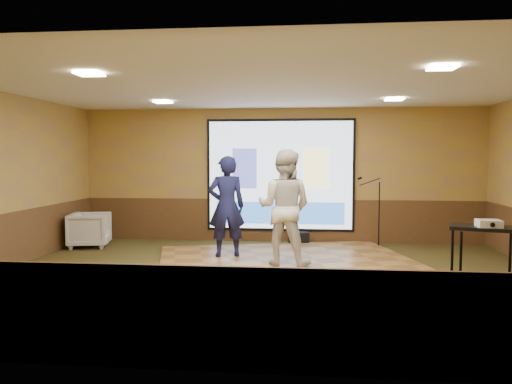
# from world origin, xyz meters

# --- Properties ---
(ground) EXTENTS (9.00, 9.00, 0.00)m
(ground) POSITION_xyz_m (0.00, 0.00, 0.00)
(ground) COLOR #2C3A1A
(ground) RESTS_ON ground
(room_shell) EXTENTS (9.04, 7.04, 3.02)m
(room_shell) POSITION_xyz_m (0.00, 0.00, 2.09)
(room_shell) COLOR #A98346
(room_shell) RESTS_ON ground
(wainscot_back) EXTENTS (9.00, 0.04, 0.95)m
(wainscot_back) POSITION_xyz_m (0.00, 3.48, 0.47)
(wainscot_back) COLOR #4B3419
(wainscot_back) RESTS_ON ground
(wainscot_front) EXTENTS (9.00, 0.04, 0.95)m
(wainscot_front) POSITION_xyz_m (0.00, -3.48, 0.47)
(wainscot_front) COLOR #4B3419
(wainscot_front) RESTS_ON ground
(wainscot_left) EXTENTS (0.04, 7.00, 0.95)m
(wainscot_left) POSITION_xyz_m (-4.48, 0.00, 0.47)
(wainscot_left) COLOR #4B3419
(wainscot_left) RESTS_ON ground
(projector_screen) EXTENTS (3.32, 0.06, 2.52)m
(projector_screen) POSITION_xyz_m (0.00, 3.44, 1.47)
(projector_screen) COLOR black
(projector_screen) RESTS_ON room_shell
(downlight_nw) EXTENTS (0.32, 0.32, 0.02)m
(downlight_nw) POSITION_xyz_m (-2.20, 1.80, 2.97)
(downlight_nw) COLOR #FFE9BF
(downlight_nw) RESTS_ON room_shell
(downlight_ne) EXTENTS (0.32, 0.32, 0.02)m
(downlight_ne) POSITION_xyz_m (2.20, 1.80, 2.97)
(downlight_ne) COLOR #FFE9BF
(downlight_ne) RESTS_ON room_shell
(downlight_sw) EXTENTS (0.32, 0.32, 0.02)m
(downlight_sw) POSITION_xyz_m (-2.20, -1.50, 2.97)
(downlight_sw) COLOR #FFE9BF
(downlight_sw) RESTS_ON room_shell
(downlight_se) EXTENTS (0.32, 0.32, 0.02)m
(downlight_se) POSITION_xyz_m (2.20, -1.50, 2.97)
(downlight_se) COLOR #FFE9BF
(downlight_se) RESTS_ON room_shell
(dance_floor) EXTENTS (5.31, 4.53, 0.03)m
(dance_floor) POSITION_xyz_m (0.24, 1.27, 0.02)
(dance_floor) COLOR #A6773C
(dance_floor) RESTS_ON ground
(player_left) EXTENTS (0.79, 0.62, 1.90)m
(player_left) POSITION_xyz_m (-0.91, 1.49, 0.98)
(player_left) COLOR #141741
(player_left) RESTS_ON dance_floor
(player_right) EXTENTS (1.13, 0.97, 2.01)m
(player_right) POSITION_xyz_m (0.21, 0.84, 1.04)
(player_right) COLOR beige
(player_right) RESTS_ON dance_floor
(av_table) EXTENTS (0.92, 0.49, 0.97)m
(av_table) POSITION_xyz_m (3.02, -0.77, 0.68)
(av_table) COLOR black
(av_table) RESTS_ON ground
(projector) EXTENTS (0.30, 0.26, 0.10)m
(projector) POSITION_xyz_m (3.01, -0.87, 1.02)
(projector) COLOR silver
(projector) RESTS_ON av_table
(mic_stand) EXTENTS (0.59, 0.24, 1.50)m
(mic_stand) POSITION_xyz_m (2.07, 2.94, 0.49)
(mic_stand) COLOR black
(mic_stand) RESTS_ON ground
(banquet_chair) EXTENTS (0.96, 0.95, 0.74)m
(banquet_chair) POSITION_xyz_m (-3.97, 2.31, 0.37)
(banquet_chair) COLOR gray
(banquet_chair) RESTS_ON ground
(duffel_bag) EXTENTS (0.46, 0.37, 0.25)m
(duffel_bag) POSITION_xyz_m (0.43, 3.19, 0.13)
(duffel_bag) COLOR black
(duffel_bag) RESTS_ON ground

